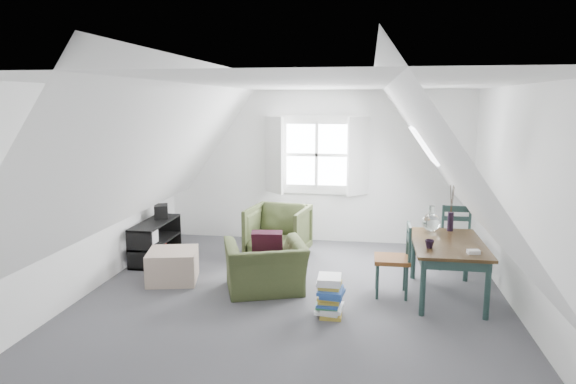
% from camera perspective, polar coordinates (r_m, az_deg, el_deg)
% --- Properties ---
extents(floor, '(5.50, 5.50, 0.00)m').
position_cam_1_polar(floor, '(6.14, 0.46, -12.09)').
color(floor, '#47474C').
rests_on(floor, ground).
extents(ceiling, '(5.50, 5.50, 0.00)m').
position_cam_1_polar(ceiling, '(5.69, 0.50, 11.91)').
color(ceiling, white).
rests_on(ceiling, wall_back).
extents(wall_back, '(5.00, 0.00, 5.00)m').
position_cam_1_polar(wall_back, '(8.49, 3.22, 2.82)').
color(wall_back, white).
rests_on(wall_back, ground).
extents(wall_front, '(5.00, 0.00, 5.00)m').
position_cam_1_polar(wall_front, '(3.18, -6.94, -9.60)').
color(wall_front, white).
rests_on(wall_front, ground).
extents(wall_left, '(0.00, 5.50, 5.50)m').
position_cam_1_polar(wall_left, '(6.63, -21.42, 0.10)').
color(wall_left, white).
rests_on(wall_left, ground).
extents(wall_right, '(0.00, 5.50, 5.50)m').
position_cam_1_polar(wall_right, '(5.97, 24.97, -1.19)').
color(wall_right, white).
rests_on(wall_right, ground).
extents(slope_left, '(3.19, 5.50, 4.48)m').
position_cam_1_polar(slope_left, '(6.14, -14.03, 4.70)').
color(slope_left, white).
rests_on(slope_left, wall_left).
extents(slope_right, '(3.19, 5.50, 4.48)m').
position_cam_1_polar(slope_right, '(5.70, 16.13, 4.21)').
color(slope_right, white).
rests_on(slope_right, wall_right).
extents(dormer_window, '(1.71, 0.35, 1.30)m').
position_cam_1_polar(dormer_window, '(8.39, 3.18, 4.12)').
color(dormer_window, white).
rests_on(dormer_window, wall_back).
extents(skylight, '(0.35, 0.75, 0.47)m').
position_cam_1_polar(skylight, '(6.99, 14.83, 5.04)').
color(skylight, white).
rests_on(skylight, slope_right).
extents(armchair_near, '(1.18, 1.10, 0.62)m').
position_cam_1_polar(armchair_near, '(6.47, -2.54, -10.92)').
color(armchair_near, '#384122').
rests_on(armchair_near, floor).
extents(armchair_far, '(0.96, 0.99, 0.79)m').
position_cam_1_polar(armchair_far, '(7.79, -1.09, -7.24)').
color(armchair_far, '#384122').
rests_on(armchair_far, floor).
extents(throw_pillow, '(0.40, 0.26, 0.39)m').
position_cam_1_polar(throw_pillow, '(6.44, -2.31, -5.90)').
color(throw_pillow, '#3A0F20').
rests_on(throw_pillow, armchair_near).
extents(ottoman, '(0.74, 0.74, 0.41)m').
position_cam_1_polar(ottoman, '(6.91, -12.69, -8.00)').
color(ottoman, tan).
rests_on(ottoman, floor).
extents(dining_table, '(0.82, 1.36, 0.68)m').
position_cam_1_polar(dining_table, '(6.39, 17.33, -6.09)').
color(dining_table, '#2F1F0F').
rests_on(dining_table, floor).
extents(demijohn, '(0.23, 0.23, 0.33)m').
position_cam_1_polar(demijohn, '(6.74, 15.63, -3.19)').
color(demijohn, silver).
rests_on(demijohn, dining_table).
extents(vase_twigs, '(0.08, 0.09, 0.60)m').
position_cam_1_polar(vase_twigs, '(6.87, 17.60, -3.04)').
color(vase_twigs, black).
rests_on(vase_twigs, dining_table).
extents(cup, '(0.11, 0.11, 0.09)m').
position_cam_1_polar(cup, '(6.04, 15.42, -6.02)').
color(cup, black).
rests_on(cup, dining_table).
extents(paper_box, '(0.14, 0.10, 0.04)m').
position_cam_1_polar(paper_box, '(5.96, 19.91, -6.26)').
color(paper_box, white).
rests_on(paper_box, dining_table).
extents(dining_chair_far, '(0.44, 0.44, 0.93)m').
position_cam_1_polar(dining_chair_far, '(7.54, 17.91, -4.51)').
color(dining_chair_far, brown).
rests_on(dining_chair_far, floor).
extents(dining_chair_near, '(0.42, 0.42, 0.89)m').
position_cam_1_polar(dining_chair_near, '(6.33, 11.80, -7.21)').
color(dining_chair_near, brown).
rests_on(dining_chair_near, floor).
extents(media_shelf, '(0.37, 1.12, 0.57)m').
position_cam_1_polar(media_shelf, '(7.84, -14.60, -5.49)').
color(media_shelf, black).
rests_on(media_shelf, floor).
extents(electronics_box, '(0.28, 0.32, 0.22)m').
position_cam_1_polar(electronics_box, '(8.01, -13.92, -2.15)').
color(electronics_box, black).
rests_on(electronics_box, media_shelf).
extents(magazine_stack, '(0.33, 0.39, 0.44)m').
position_cam_1_polar(magazine_stack, '(5.72, 4.69, -11.45)').
color(magazine_stack, '#B29933').
rests_on(magazine_stack, floor).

